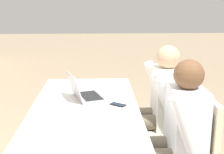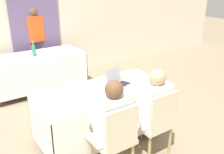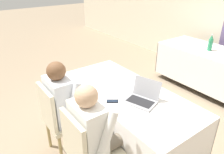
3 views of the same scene
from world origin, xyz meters
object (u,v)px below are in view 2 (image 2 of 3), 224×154
at_px(laptop, 119,82).
at_px(chair_near_left, 115,137).
at_px(cell_phone, 119,95).
at_px(person_white_shirt, 151,106).
at_px(person_red_shirt, 36,38).
at_px(person_checkered_shirt, 110,120).
at_px(chair_near_right, 156,121).
at_px(water_bottle, 34,49).

xyz_separation_m(laptop, chair_near_left, (-0.56, -0.72, -0.27)).
xyz_separation_m(cell_phone, person_white_shirt, (0.23, -0.36, -0.07)).
distance_m(laptop, person_red_shirt, 2.87).
distance_m(cell_phone, chair_near_left, 0.64).
bearing_deg(person_red_shirt, person_white_shirt, -98.78).
relative_size(cell_phone, person_white_shirt, 0.12).
bearing_deg(chair_near_left, person_checkered_shirt, -90.00).
bearing_deg(cell_phone, person_red_shirt, 126.75).
bearing_deg(chair_near_left, person_red_shirt, -95.57).
distance_m(chair_near_right, person_checkered_shirt, 0.64).
relative_size(person_checkered_shirt, person_white_shirt, 1.00).
bearing_deg(person_red_shirt, laptop, -98.80).
xyz_separation_m(laptop, person_red_shirt, (-0.22, 2.86, 0.13)).
relative_size(laptop, chair_near_left, 0.42).
distance_m(person_white_shirt, person_red_shirt, 3.49).
xyz_separation_m(laptop, person_white_shirt, (0.05, -0.62, -0.11)).
bearing_deg(chair_near_left, person_white_shirt, -170.35).
bearing_deg(person_white_shirt, chair_near_right, 90.00).
height_order(laptop, cell_phone, laptop).
height_order(chair_near_left, person_checkered_shirt, person_checkered_shirt).
bearing_deg(chair_near_right, chair_near_left, 0.00).
bearing_deg(chair_near_right, water_bottle, -78.66).
xyz_separation_m(chair_near_right, person_white_shirt, (0.00, 0.10, 0.16)).
height_order(chair_near_right, person_red_shirt, person_red_shirt).
relative_size(chair_near_left, chair_near_right, 1.00).
distance_m(laptop, water_bottle, 2.16).
bearing_deg(person_white_shirt, chair_near_left, 9.65).
height_order(laptop, chair_near_left, laptop).
height_order(person_checkered_shirt, person_red_shirt, person_red_shirt).
xyz_separation_m(cell_phone, chair_near_right, (0.23, -0.46, -0.23)).
bearing_deg(water_bottle, person_white_shirt, -78.23).
distance_m(cell_phone, person_white_shirt, 0.43).
bearing_deg(water_bottle, chair_near_left, -90.95).
bearing_deg(laptop, cell_phone, -143.33).
distance_m(laptop, cell_phone, 0.32).
distance_m(water_bottle, chair_near_right, 2.90).
xyz_separation_m(cell_phone, chair_near_left, (-0.38, -0.46, -0.23)).
bearing_deg(person_white_shirt, cell_phone, -57.28).
relative_size(laptop, cell_phone, 2.80).
bearing_deg(laptop, water_bottle, 85.43).
distance_m(water_bottle, person_red_shirt, 0.82).
xyz_separation_m(chair_near_right, person_red_shirt, (-0.26, 3.58, 0.40)).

